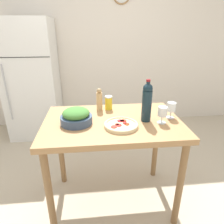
{
  "coord_description": "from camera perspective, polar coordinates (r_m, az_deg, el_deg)",
  "views": [
    {
      "loc": [
        -0.16,
        -1.52,
        1.6
      ],
      "look_at": [
        0.0,
        0.04,
        0.94
      ],
      "focal_mm": 32.0,
      "sensor_mm": 36.0,
      "label": 1
    }
  ],
  "objects": [
    {
      "name": "ground_plane",
      "position": [
        2.22,
        0.11,
        -23.58
      ],
      "size": [
        14.0,
        14.0,
        0.0
      ],
      "primitive_type": "plane",
      "color": "#BCAD93"
    },
    {
      "name": "wall_back",
      "position": [
        3.46,
        -3.37,
        17.71
      ],
      "size": [
        6.4,
        0.08,
        2.6
      ],
      "color": "silver",
      "rests_on": "ground_plane"
    },
    {
      "name": "refrigerator",
      "position": [
        3.29,
        -21.86,
        8.32
      ],
      "size": [
        0.74,
        0.66,
        1.75
      ],
      "color": "white",
      "rests_on": "ground_plane"
    },
    {
      "name": "prep_counter",
      "position": [
        1.74,
        0.13,
        -5.73
      ],
      "size": [
        1.16,
        0.76,
        0.88
      ],
      "color": "#A87A4C",
      "rests_on": "ground_plane"
    },
    {
      "name": "wine_bottle",
      "position": [
        1.65,
        9.94,
        2.93
      ],
      "size": [
        0.08,
        0.08,
        0.35
      ],
      "color": "#142833",
      "rests_on": "prep_counter"
    },
    {
      "name": "wine_glass_near",
      "position": [
        1.66,
        14.23,
        -0.1
      ],
      "size": [
        0.07,
        0.07,
        0.14
      ],
      "color": "silver",
      "rests_on": "prep_counter"
    },
    {
      "name": "wine_glass_far",
      "position": [
        1.78,
        16.54,
        1.22
      ],
      "size": [
        0.07,
        0.07,
        0.14
      ],
      "color": "silver",
      "rests_on": "prep_counter"
    },
    {
      "name": "pepper_mill",
      "position": [
        1.87,
        -3.64,
        3.5
      ],
      "size": [
        0.06,
        0.06,
        0.21
      ],
      "color": "tan",
      "rests_on": "prep_counter"
    },
    {
      "name": "salad_bowl",
      "position": [
        1.64,
        -10.19,
        -1.27
      ],
      "size": [
        0.26,
        0.26,
        0.14
      ],
      "color": "#384C6B",
      "rests_on": "prep_counter"
    },
    {
      "name": "homemade_pizza",
      "position": [
        1.58,
        2.59,
        -3.7
      ],
      "size": [
        0.27,
        0.27,
        0.03
      ],
      "color": "beige",
      "rests_on": "prep_counter"
    },
    {
      "name": "salt_canister",
      "position": [
        1.9,
        -0.98,
        2.66
      ],
      "size": [
        0.07,
        0.07,
        0.13
      ],
      "color": "yellow",
      "rests_on": "prep_counter"
    }
  ]
}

